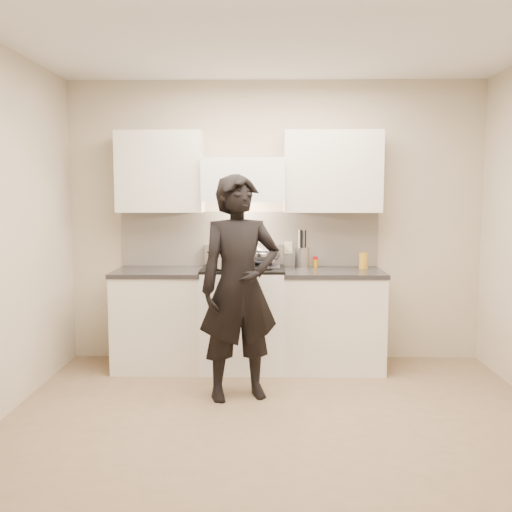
# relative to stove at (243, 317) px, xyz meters

# --- Properties ---
(ground_plane) EXTENTS (4.00, 4.00, 0.00)m
(ground_plane) POSITION_rel_stove_xyz_m (0.30, -1.42, -0.47)
(ground_plane) COLOR #8C7056
(room_shell) EXTENTS (4.04, 3.54, 2.70)m
(room_shell) POSITION_rel_stove_xyz_m (0.24, -1.05, 1.12)
(room_shell) COLOR #C2B59B
(room_shell) RESTS_ON ground
(stove) EXTENTS (0.76, 0.65, 0.96)m
(stove) POSITION_rel_stove_xyz_m (0.00, 0.00, 0.00)
(stove) COLOR white
(stove) RESTS_ON ground
(counter_right) EXTENTS (0.92, 0.67, 0.92)m
(counter_right) POSITION_rel_stove_xyz_m (0.83, 0.00, -0.01)
(counter_right) COLOR white
(counter_right) RESTS_ON ground
(counter_left) EXTENTS (0.82, 0.67, 0.92)m
(counter_left) POSITION_rel_stove_xyz_m (-0.78, 0.00, -0.01)
(counter_left) COLOR white
(counter_left) RESTS_ON ground
(wok) EXTENTS (0.38, 0.47, 0.30)m
(wok) POSITION_rel_stove_xyz_m (0.17, 0.10, 0.59)
(wok) COLOR #ACABB0
(wok) RESTS_ON stove
(stock_pot) EXTENTS (0.35, 0.31, 0.17)m
(stock_pot) POSITION_rel_stove_xyz_m (-0.14, -0.14, 0.57)
(stock_pot) COLOR #ACABB0
(stock_pot) RESTS_ON stove
(utensil_crock) EXTENTS (0.14, 0.14, 0.36)m
(utensil_crock) POSITION_rel_stove_xyz_m (0.55, 0.17, 0.56)
(utensil_crock) COLOR #A3A3A3
(utensil_crock) RESTS_ON counter_right
(spice_jar) EXTENTS (0.05, 0.05, 0.10)m
(spice_jar) POSITION_rel_stove_xyz_m (0.69, 0.20, 0.50)
(spice_jar) COLOR orange
(spice_jar) RESTS_ON counter_right
(oil_glass) EXTENTS (0.09, 0.09, 0.15)m
(oil_glass) POSITION_rel_stove_xyz_m (1.13, 0.12, 0.52)
(oil_glass) COLOR #BA8621
(oil_glass) RESTS_ON counter_right
(person) EXTENTS (0.75, 0.61, 1.78)m
(person) POSITION_rel_stove_xyz_m (0.00, -0.81, 0.41)
(person) COLOR black
(person) RESTS_ON ground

